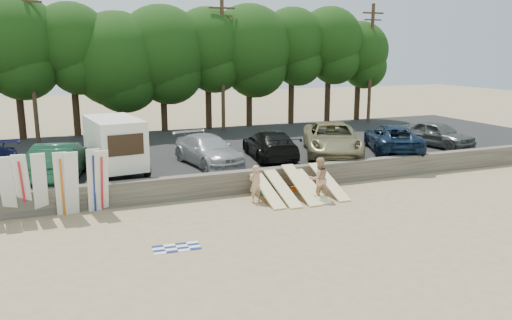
% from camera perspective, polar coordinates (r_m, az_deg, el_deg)
% --- Properties ---
extents(ground, '(120.00, 120.00, 0.00)m').
position_cam_1_polar(ground, '(20.15, 5.08, -5.51)').
color(ground, tan).
rests_on(ground, ground).
extents(seawall, '(44.00, 0.50, 1.00)m').
position_cam_1_polar(seawall, '(22.63, 1.69, -2.16)').
color(seawall, '#6B6356').
rests_on(seawall, ground).
extents(parking_lot, '(44.00, 14.50, 0.70)m').
position_cam_1_polar(parking_lot, '(29.52, -4.10, 0.93)').
color(parking_lot, '#282828').
rests_on(parking_lot, ground).
extents(treeline, '(33.11, 6.34, 9.06)m').
position_cam_1_polar(treeline, '(35.41, -10.34, 12.56)').
color(treeline, '#382616').
rests_on(treeline, parking_lot).
extents(utility_poles, '(25.80, 0.26, 9.00)m').
position_cam_1_polar(utility_poles, '(34.80, -3.84, 11.08)').
color(utility_poles, '#473321').
rests_on(utility_poles, parking_lot).
extents(box_trailer, '(2.68, 4.20, 2.53)m').
position_cam_1_polar(box_trailer, '(23.42, -15.85, 1.92)').
color(box_trailer, white).
rests_on(box_trailer, parking_lot).
extents(car_1, '(2.76, 5.22, 1.64)m').
position_cam_1_polar(car_1, '(23.16, -21.60, -0.11)').
color(car_1, '#163E29').
rests_on(car_1, parking_lot).
extents(car_2, '(2.82, 5.19, 1.43)m').
position_cam_1_polar(car_2, '(24.57, -5.52, 1.13)').
color(car_2, '#A09FA4').
rests_on(car_2, parking_lot).
extents(car_3, '(2.71, 5.29, 1.47)m').
position_cam_1_polar(car_3, '(25.85, 1.60, 1.79)').
color(car_3, black).
rests_on(car_3, parking_lot).
extents(car_4, '(5.10, 6.77, 1.71)m').
position_cam_1_polar(car_4, '(27.15, 8.67, 2.41)').
color(car_4, '#847B54').
rests_on(car_4, parking_lot).
extents(car_5, '(4.54, 5.97, 1.51)m').
position_cam_1_polar(car_5, '(28.67, 15.33, 2.43)').
color(car_5, '#0E1C32').
rests_on(car_5, parking_lot).
extents(car_6, '(2.65, 4.61, 1.48)m').
position_cam_1_polar(car_6, '(31.00, 20.05, 2.81)').
color(car_6, '#494D4E').
rests_on(car_6, parking_lot).
extents(surfboard_upright_1, '(0.55, 0.82, 2.51)m').
position_cam_1_polar(surfboard_upright_1, '(20.35, -26.54, -2.93)').
color(surfboard_upright_1, white).
rests_on(surfboard_upright_1, ground).
extents(surfboard_upright_2, '(0.57, 0.76, 2.53)m').
position_cam_1_polar(surfboard_upright_2, '(20.39, -25.11, -2.74)').
color(surfboard_upright_2, white).
rests_on(surfboard_upright_2, ground).
extents(surfboard_upright_3, '(0.55, 0.71, 2.54)m').
position_cam_1_polar(surfboard_upright_3, '(20.27, -23.45, -2.66)').
color(surfboard_upright_3, white).
rests_on(surfboard_upright_3, ground).
extents(surfboard_upright_4, '(0.50, 0.60, 2.55)m').
position_cam_1_polar(surfboard_upright_4, '(20.09, -21.30, -2.59)').
color(surfboard_upright_4, white).
rests_on(surfboard_upright_4, ground).
extents(surfboard_upright_5, '(0.59, 0.73, 2.54)m').
position_cam_1_polar(surfboard_upright_5, '(20.05, -20.33, -2.56)').
color(surfboard_upright_5, white).
rests_on(surfboard_upright_5, ground).
extents(surfboard_upright_6, '(0.53, 0.55, 2.57)m').
position_cam_1_polar(surfboard_upright_6, '(20.21, -18.03, -2.24)').
color(surfboard_upright_6, white).
rests_on(surfboard_upright_6, ground).
extents(surfboard_upright_7, '(0.56, 0.80, 2.52)m').
position_cam_1_polar(surfboard_upright_7, '(20.18, -17.23, -2.28)').
color(surfboard_upright_7, white).
rests_on(surfboard_upright_7, ground).
extents(surfboard_low_0, '(0.56, 2.89, 0.96)m').
position_cam_1_polar(surfboard_low_0, '(21.00, 1.21, -3.36)').
color(surfboard_low_0, '#FFE9A0').
rests_on(surfboard_low_0, ground).
extents(surfboard_low_1, '(0.56, 2.87, 1.00)m').
position_cam_1_polar(surfboard_low_1, '(21.13, 2.99, -3.22)').
color(surfboard_low_1, '#FFE9A0').
rests_on(surfboard_low_1, ground).
extents(surfboard_low_2, '(0.56, 2.81, 1.18)m').
position_cam_1_polar(surfboard_low_2, '(21.41, 5.11, -2.80)').
color(surfboard_low_2, '#FFE9A0').
rests_on(surfboard_low_2, ground).
extents(surfboard_low_3, '(0.56, 2.89, 0.96)m').
position_cam_1_polar(surfboard_low_3, '(21.76, 6.13, -2.88)').
color(surfboard_low_3, '#FFE9A0').
rests_on(surfboard_low_3, ground).
extents(surfboard_low_4, '(0.56, 2.84, 1.09)m').
position_cam_1_polar(surfboard_low_4, '(22.22, 8.31, -2.44)').
color(surfboard_low_4, '#FFE9A0').
rests_on(surfboard_low_4, ground).
extents(beachgoer_a, '(0.65, 0.51, 1.58)m').
position_cam_1_polar(beachgoer_a, '(20.68, -0.08, -2.72)').
color(beachgoer_a, tan).
rests_on(beachgoer_a, ground).
extents(beachgoer_b, '(0.94, 0.75, 1.84)m').
position_cam_1_polar(beachgoer_b, '(21.09, 7.19, -2.15)').
color(beachgoer_b, tan).
rests_on(beachgoer_b, ground).
extents(cooler, '(0.44, 0.38, 0.32)m').
position_cam_1_polar(cooler, '(21.87, 0.31, -3.59)').
color(cooler, '#279047').
rests_on(cooler, ground).
extents(gear_bag, '(0.34, 0.31, 0.22)m').
position_cam_1_polar(gear_bag, '(22.44, 4.38, -3.35)').
color(gear_bag, '#C65417').
rests_on(gear_bag, ground).
extents(beach_towel, '(1.58, 1.58, 0.00)m').
position_cam_1_polar(beach_towel, '(16.39, -9.07, -9.87)').
color(beach_towel, white).
rests_on(beach_towel, ground).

